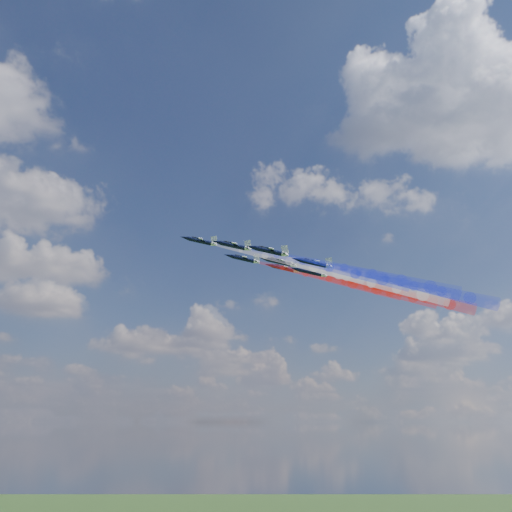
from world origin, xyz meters
TOP-DOWN VIEW (x-y plane):
  - jet_lead at (6.33, 20.61)m, footprint 14.40×13.85m
  - trail_lead at (26.75, 6.64)m, footprint 35.66×26.47m
  - jet_inner_left at (9.92, 7.66)m, footprint 14.40×13.85m
  - trail_inner_left at (30.35, -6.31)m, footprint 35.66×26.47m
  - jet_inner_right at (21.20, 22.76)m, footprint 14.40×13.85m
  - trail_inner_right at (41.63, 8.79)m, footprint 35.66×26.47m
  - jet_outer_left at (13.33, -4.91)m, footprint 14.40×13.85m
  - trail_outer_left at (33.75, -18.88)m, footprint 35.66×26.47m
  - jet_center_third at (25.07, 9.15)m, footprint 14.40×13.85m
  - trail_center_third at (45.49, -4.82)m, footprint 35.66×26.47m
  - jet_outer_right at (35.26, 23.07)m, footprint 14.40×13.85m
  - trail_outer_right at (55.69, 9.09)m, footprint 35.66×26.47m
  - jet_rear_left at (26.80, -4.65)m, footprint 14.40×13.85m
  - trail_rear_left at (47.23, -18.62)m, footprint 35.66×26.47m
  - jet_rear_right at (36.18, 10.30)m, footprint 14.40×13.85m
  - trail_rear_right at (56.61, -3.67)m, footprint 35.66×26.47m

SIDE VIEW (x-z plane):
  - trail_rear_left at x=47.23m, z-range 141.29..155.53m
  - trail_outer_left at x=33.75m, z-range 142.54..156.78m
  - trail_rear_right at x=56.61m, z-range 143.26..157.50m
  - trail_center_third at x=45.49m, z-range 144.54..158.78m
  - trail_inner_left at x=30.35m, z-range 146.63..160.87m
  - trail_outer_right at x=55.69m, z-range 147.10..161.35m
  - jet_rear_left at x=26.80m, z-range 151.34..158.10m
  - trail_inner_right at x=41.63m, z-range 148.12..162.36m
  - jet_outer_left at x=13.33m, z-range 152.60..159.35m
  - jet_rear_right at x=36.18m, z-range 153.32..160.07m
  - trail_lead at x=26.75m, z-range 150.73..164.97m
  - jet_center_third at x=25.07m, z-range 154.60..161.35m
  - jet_inner_left at x=9.92m, z-range 156.68..163.43m
  - jet_outer_right at x=35.26m, z-range 157.16..163.91m
  - jet_inner_right at x=21.20m, z-range 158.18..164.93m
  - jet_lead at x=6.33m, z-range 160.79..167.54m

